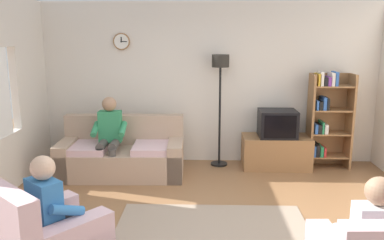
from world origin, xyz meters
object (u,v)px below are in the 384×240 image
at_px(person_in_right_armchair, 370,235).
at_px(floor_lamp, 220,79).
at_px(couch, 122,155).
at_px(tv_stand, 276,152).
at_px(person_on_couch, 109,133).
at_px(person_in_left_armchair, 55,207).
at_px(tv, 278,124).
at_px(bookshelf, 327,118).

bearing_deg(person_in_right_armchair, floor_lamp, 106.71).
bearing_deg(couch, tv_stand, 9.85).
relative_size(couch, person_in_right_armchair, 1.72).
bearing_deg(person_on_couch, person_in_left_armchair, -88.48).
bearing_deg(floor_lamp, person_in_left_armchair, -117.83).
bearing_deg(tv, person_in_right_armchair, -87.86).
height_order(couch, bookshelf, bookshelf).
height_order(bookshelf, person_in_right_armchair, bookshelf).
distance_m(tv, floor_lamp, 1.17).
bearing_deg(person_in_right_armchair, tv, 92.14).
bearing_deg(person_in_left_armchair, tv, 49.17).
bearing_deg(person_on_couch, couch, 34.04).
distance_m(bookshelf, person_on_couch, 3.51).
bearing_deg(bookshelf, person_in_right_armchair, -101.08).
xyz_separation_m(tv_stand, person_in_right_armchair, (0.13, -3.44, 0.34)).
distance_m(bookshelf, person_in_right_armchair, 3.58).
relative_size(tv_stand, bookshelf, 0.69).
relative_size(floor_lamp, person_on_couch, 1.49).
relative_size(couch, bookshelf, 1.21).
bearing_deg(couch, person_on_couch, -145.96).
distance_m(bookshelf, floor_lamp, 1.85).
distance_m(couch, tv, 2.54).
bearing_deg(floor_lamp, person_on_couch, -159.43).
bearing_deg(tv_stand, tv, -90.00).
xyz_separation_m(floor_lamp, person_in_right_armchair, (1.06, -3.53, -0.85)).
bearing_deg(tv, bookshelf, 6.66).
xyz_separation_m(couch, tv, (2.47, 0.40, 0.44)).
distance_m(couch, person_on_couch, 0.43).
distance_m(couch, person_in_right_armchair, 3.99).
relative_size(bookshelf, floor_lamp, 0.86).
xyz_separation_m(bookshelf, person_in_left_armchair, (-3.38, -3.07, -0.23)).
xyz_separation_m(couch, floor_lamp, (1.54, 0.53, 1.14)).
bearing_deg(bookshelf, couch, -171.35).
distance_m(tv_stand, tv, 0.49).
distance_m(tv, person_in_left_armchair, 3.93).
bearing_deg(person_on_couch, person_in_right_armchair, -46.36).
distance_m(bookshelf, person_in_left_armchair, 4.57).
bearing_deg(person_in_right_armchair, tv_stand, 92.12).
distance_m(floor_lamp, person_on_couch, 1.97).
bearing_deg(couch, bookshelf, 8.65).
relative_size(tv, person_in_right_armchair, 0.54).
xyz_separation_m(bookshelf, floor_lamp, (-1.75, 0.03, 0.62)).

